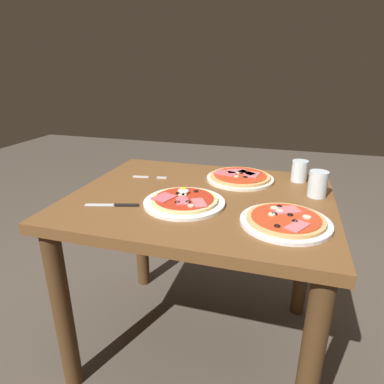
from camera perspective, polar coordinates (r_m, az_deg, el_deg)
ground_plane at (r=1.72m, az=1.29°, el=-24.32°), size 8.00×8.00×0.00m
dining_table at (r=1.35m, az=1.50°, el=-5.69°), size 1.00×0.82×0.75m
pizza_foreground at (r=1.21m, az=-1.36°, el=-1.57°), size 0.30×0.30×0.05m
pizza_across_left at (r=1.48m, az=8.27°, el=2.51°), size 0.30×0.30×0.03m
pizza_across_right at (r=1.11m, az=15.82°, el=-4.78°), size 0.29×0.29×0.03m
water_glass_near at (r=1.52m, az=18.02°, el=3.25°), size 0.07×0.07×0.09m
water_glass_far at (r=1.36m, az=20.82°, el=1.04°), size 0.07×0.07×0.10m
fork at (r=1.52m, az=-7.76°, el=2.58°), size 0.16×0.04×0.00m
knife at (r=1.23m, az=-13.02°, el=-2.22°), size 0.19×0.07×0.01m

